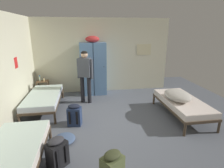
% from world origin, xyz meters
% --- Properties ---
extents(ground_plane, '(8.16, 8.16, 0.00)m').
position_xyz_m(ground_plane, '(0.00, 0.00, 0.00)').
color(ground_plane, '#565B66').
extents(room_backdrop, '(4.98, 5.16, 2.68)m').
position_xyz_m(room_backdrop, '(-1.24, 1.28, 1.34)').
color(room_backdrop, beige).
rests_on(room_backdrop, ground_plane).
extents(locker_bank, '(0.90, 0.55, 2.07)m').
position_xyz_m(locker_bank, '(-0.36, 2.27, 0.97)').
color(locker_bank, '#5B84B2').
rests_on(locker_bank, ground_plane).
extents(shelf_unit, '(0.38, 0.30, 0.57)m').
position_xyz_m(shelf_unit, '(-2.13, 2.22, 0.35)').
color(shelf_unit, brown).
rests_on(shelf_unit, ground_plane).
extents(bed_left_rear, '(0.90, 1.90, 0.49)m').
position_xyz_m(bed_left_rear, '(-1.88, 1.07, 0.38)').
color(bed_left_rear, '#473828').
rests_on(bed_left_rear, ground_plane).
extents(bed_left_front, '(0.90, 1.90, 0.49)m').
position_xyz_m(bed_left_front, '(-1.88, -1.48, 0.38)').
color(bed_left_front, '#473828').
rests_on(bed_left_front, ground_plane).
extents(bed_right, '(0.90, 1.90, 0.49)m').
position_xyz_m(bed_right, '(1.88, 0.07, 0.38)').
color(bed_right, '#473828').
rests_on(bed_right, ground_plane).
extents(bedding_heap, '(0.63, 0.87, 0.24)m').
position_xyz_m(bedding_heap, '(1.73, 0.09, 0.61)').
color(bedding_heap, '#B7B2A8').
rests_on(bedding_heap, bed_right).
extents(person_traveler, '(0.49, 0.33, 1.66)m').
position_xyz_m(person_traveler, '(-0.66, 1.46, 1.00)').
color(person_traveler, black).
rests_on(person_traveler, ground_plane).
extents(water_bottle, '(0.07, 0.07, 0.20)m').
position_xyz_m(water_bottle, '(-2.21, 2.24, 0.66)').
color(water_bottle, silver).
rests_on(water_bottle, shelf_unit).
extents(lotion_bottle, '(0.05, 0.05, 0.14)m').
position_xyz_m(lotion_bottle, '(-2.06, 2.18, 0.63)').
color(lotion_bottle, beige).
rests_on(lotion_bottle, shelf_unit).
extents(backpack_black, '(0.42, 0.42, 0.55)m').
position_xyz_m(backpack_black, '(-1.21, -1.36, 0.26)').
color(backpack_black, black).
rests_on(backpack_black, ground_plane).
extents(backpack_navy, '(0.36, 0.38, 0.55)m').
position_xyz_m(backpack_navy, '(-0.96, 0.04, 0.26)').
color(backpack_navy, navy).
rests_on(backpack_navy, ground_plane).
extents(clothes_pile_denim, '(0.46, 0.50, 0.10)m').
position_xyz_m(clothes_pile_denim, '(-1.17, -0.64, 0.05)').
color(clothes_pile_denim, '#42567A').
rests_on(clothes_pile_denim, ground_plane).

